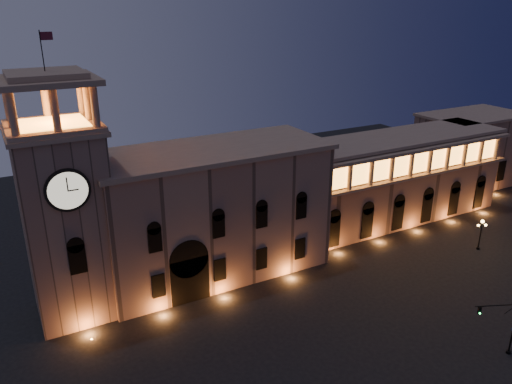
{
  "coord_description": "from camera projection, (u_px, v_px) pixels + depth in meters",
  "views": [
    {
      "loc": [
        -26.42,
        -34.62,
        34.83
      ],
      "look_at": [
        1.21,
        16.0,
        12.98
      ],
      "focal_mm": 35.0,
      "sensor_mm": 36.0,
      "label": 1
    }
  ],
  "objects": [
    {
      "name": "ground",
      "position": [
        319.0,
        356.0,
        52.59
      ],
      "size": [
        160.0,
        160.0,
        0.0
      ],
      "primitive_type": "plane",
      "color": "black",
      "rests_on": "ground"
    },
    {
      "name": "government_building",
      "position": [
        213.0,
        212.0,
        66.56
      ],
      "size": [
        30.8,
        12.8,
        17.6
      ],
      "color": "#826255",
      "rests_on": "ground"
    },
    {
      "name": "clock_tower",
      "position": [
        66.0,
        215.0,
        56.2
      ],
      "size": [
        9.8,
        9.8,
        32.4
      ],
      "color": "#826255",
      "rests_on": "ground"
    },
    {
      "name": "colonnade_wing",
      "position": [
        394.0,
        178.0,
        83.97
      ],
      "size": [
        40.6,
        11.5,
        14.5
      ],
      "color": "#7D5D50",
      "rests_on": "ground"
    },
    {
      "name": "secondary_building",
      "position": [
        469.0,
        150.0,
        100.72
      ],
      "size": [
        20.0,
        12.0,
        14.0
      ],
      "primitive_type": "cube",
      "color": "#7D5D50",
      "rests_on": "ground"
    },
    {
      "name": "traffic_light",
      "position": [
        507.0,
        325.0,
        51.69
      ],
      "size": [
        4.57,
        2.18,
        6.77
      ],
      "rotation": [
        0.0,
        0.0,
        -0.41
      ],
      "color": "black",
      "rests_on": "ground"
    },
    {
      "name": "street_lamp_near",
      "position": [
        481.0,
        232.0,
        74.43
      ],
      "size": [
        1.56,
        0.81,
        4.84
      ],
      "rotation": [
        0.0,
        0.0,
        -0.42
      ],
      "color": "black",
      "rests_on": "ground"
    }
  ]
}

